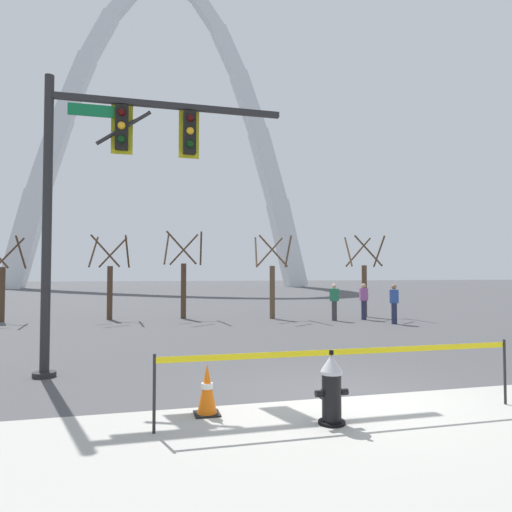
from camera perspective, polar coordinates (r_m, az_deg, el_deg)
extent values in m
plane|color=#474749|center=(7.91, 10.97, -16.98)|extent=(240.00, 240.00, 0.00)
cylinder|color=black|center=(6.55, 9.49, -19.93)|extent=(0.36, 0.36, 0.05)
cylinder|color=black|center=(6.46, 9.47, -17.10)|extent=(0.26, 0.26, 0.62)
cylinder|color=#B7B7BC|center=(6.38, 9.45, -14.23)|extent=(0.30, 0.30, 0.04)
cone|color=#B7B7BC|center=(6.36, 9.44, -13.08)|extent=(0.30, 0.30, 0.22)
cylinder|color=black|center=(6.33, 9.43, -11.84)|extent=(0.06, 0.06, 0.06)
cylinder|color=black|center=(6.37, 7.92, -16.73)|extent=(0.10, 0.09, 0.09)
cylinder|color=black|center=(6.51, 10.98, -16.39)|extent=(0.10, 0.09, 0.09)
cylinder|color=black|center=(6.64, 8.75, -16.95)|extent=(0.13, 0.14, 0.13)
cylinder|color=black|center=(6.72, 8.47, -16.79)|extent=(0.15, 0.03, 0.15)
cylinder|color=#232326|center=(6.13, -12.65, -16.53)|extent=(0.04, 0.04, 1.00)
cylinder|color=#232326|center=(8.19, 28.75, -12.65)|extent=(0.04, 0.04, 1.00)
cube|color=yellow|center=(6.65, 11.33, -11.69)|extent=(5.29, 0.02, 0.08)
cube|color=black|center=(6.90, -6.17, -19.11)|extent=(0.36, 0.36, 0.03)
cone|color=orange|center=(6.80, -6.15, -16.17)|extent=(0.28, 0.28, 0.70)
cylinder|color=white|center=(6.79, -6.15, -15.88)|extent=(0.17, 0.17, 0.08)
cylinder|color=#232326|center=(9.92, -24.75, 3.65)|extent=(0.18, 0.18, 6.00)
cylinder|color=#232326|center=(10.06, -25.03, -13.32)|extent=(0.44, 0.44, 0.10)
cube|color=#232326|center=(10.35, -10.63, 18.04)|extent=(4.80, 0.12, 0.12)
cylinder|color=#232326|center=(10.17, -16.26, 15.20)|extent=(1.11, 0.08, 0.81)
cube|color=black|center=(10.17, -16.49, 15.20)|extent=(0.26, 0.24, 0.90)
cube|color=gold|center=(10.30, -16.46, 14.97)|extent=(0.44, 0.03, 1.04)
sphere|color=#360606|center=(10.13, -16.51, 16.93)|extent=(0.16, 0.16, 0.16)
sphere|color=orange|center=(10.04, -16.52, 15.42)|extent=(0.16, 0.16, 0.16)
sphere|color=black|center=(9.96, -16.54, 13.88)|extent=(0.16, 0.16, 0.16)
cube|color=black|center=(10.21, -8.33, 15.06)|extent=(0.26, 0.24, 0.90)
cube|color=gold|center=(10.34, -8.41, 14.83)|extent=(0.44, 0.03, 1.04)
sphere|color=#360606|center=(10.17, -8.25, 16.79)|extent=(0.16, 0.16, 0.16)
sphere|color=orange|center=(10.08, -8.25, 15.28)|extent=(0.16, 0.16, 0.16)
sphere|color=black|center=(10.00, -8.26, 13.75)|extent=(0.16, 0.16, 0.16)
cube|color=#0F6638|center=(10.28, -19.97, 16.79)|extent=(0.90, 0.04, 0.24)
cube|color=silver|center=(69.21, -27.05, 1.76)|extent=(5.97, 2.91, 13.86)
cube|color=silver|center=(70.39, -24.35, 11.54)|extent=(5.70, 2.66, 11.74)
cube|color=silver|center=(72.86, -21.67, 19.12)|extent=(5.41, 2.40, 9.63)
cube|color=silver|center=(75.64, -19.00, 24.58)|extent=(5.09, 2.14, 7.56)
cube|color=silver|center=(78.06, -16.36, 28.20)|extent=(4.71, 1.88, 5.54)
cube|color=silver|center=(78.58, -6.02, 27.90)|extent=(4.71, 1.88, 5.54)
cube|color=silver|center=(76.44, -3.51, 24.16)|extent=(5.09, 2.14, 7.56)
cube|color=silver|center=(73.96, -1.02, 18.63)|extent=(5.41, 2.40, 9.63)
cube|color=silver|center=(71.81, 1.45, 11.07)|extent=(5.70, 2.66, 11.74)
cube|color=silver|center=(70.93, 3.88, 1.43)|extent=(5.97, 2.91, 13.86)
cylinder|color=#473323|center=(21.94, -29.27, -4.23)|extent=(0.24, 0.24, 2.30)
cylinder|color=#473323|center=(21.70, -27.41, 0.40)|extent=(0.20, 1.26, 1.38)
cylinder|color=#473323|center=(22.61, -28.54, 0.32)|extent=(1.26, 0.20, 1.38)
cylinder|color=#473323|center=(21.11, -17.87, -4.41)|extent=(0.24, 0.24, 2.36)
cylinder|color=#473323|center=(21.32, -19.72, 0.53)|extent=(0.33, 1.28, 1.42)
cylinder|color=#473323|center=(21.01, -15.84, 0.52)|extent=(0.21, 1.29, 1.42)
cylinder|color=#473323|center=(21.84, -17.50, 0.44)|extent=(1.29, 0.21, 1.42)
cylinder|color=#473323|center=(20.41, -18.39, 0.63)|extent=(1.27, 0.36, 1.42)
cylinder|color=#473323|center=(20.79, -9.08, -4.35)|extent=(0.24, 0.24, 2.48)
cylinder|color=#473323|center=(20.91, -11.16, 0.93)|extent=(0.34, 1.34, 1.49)
cylinder|color=#473323|center=(20.81, -6.92, 0.91)|extent=(0.21, 1.35, 1.49)
cylinder|color=#473323|center=(21.58, -9.03, 0.81)|extent=(1.35, 0.21, 1.49)
cylinder|color=#473323|center=(20.04, -9.34, 1.05)|extent=(1.34, 0.37, 1.49)
cylinder|color=brown|center=(20.56, 2.06, -4.56)|extent=(0.24, 0.24, 2.37)
cylinder|color=brown|center=(20.51, 0.00, 0.55)|extent=(0.33, 1.28, 1.42)
cylinder|color=brown|center=(20.71, 4.06, 0.53)|extent=(0.21, 1.30, 1.42)
cylinder|color=brown|center=(21.29, 1.69, 0.45)|extent=(1.30, 0.21, 1.42)
cylinder|color=brown|center=(19.83, 2.19, 0.65)|extent=(1.28, 0.36, 1.42)
cylinder|color=brown|center=(22.04, 13.44, -4.29)|extent=(0.24, 0.24, 2.41)
cylinder|color=brown|center=(21.86, 11.51, 0.57)|extent=(0.34, 1.31, 1.45)
cylinder|color=brown|center=(22.34, 15.19, 0.54)|extent=(0.21, 1.32, 1.45)
cylinder|color=brown|center=(22.75, 12.69, 0.47)|extent=(1.32, 0.21, 1.45)
cylinder|color=brown|center=(21.33, 13.92, 0.66)|extent=(1.30, 0.36, 1.45)
cylinder|color=#232847|center=(20.65, 13.38, -6.62)|extent=(0.22, 0.22, 0.84)
cube|color=#995193|center=(20.61, 13.36, -4.71)|extent=(0.37, 0.27, 0.54)
sphere|color=tan|center=(20.59, 13.35, -3.65)|extent=(0.20, 0.20, 0.20)
cylinder|color=#38383D|center=(19.97, 9.80, -6.80)|extent=(0.22, 0.22, 0.84)
cube|color=#23754C|center=(19.93, 9.79, -4.82)|extent=(0.37, 0.39, 0.54)
sphere|color=beige|center=(19.91, 9.78, -3.73)|extent=(0.20, 0.20, 0.20)
cylinder|color=#232847|center=(19.20, 16.95, -6.92)|extent=(0.22, 0.22, 0.84)
cube|color=#2D4C99|center=(19.16, 16.93, -4.86)|extent=(0.39, 0.33, 0.54)
sphere|color=#936B4C|center=(19.14, 16.92, -3.72)|extent=(0.20, 0.20, 0.20)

